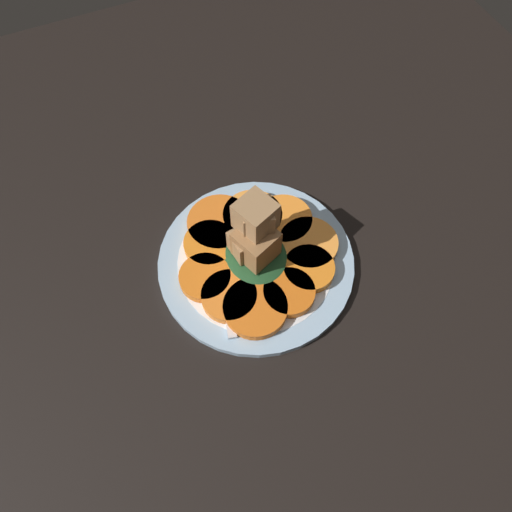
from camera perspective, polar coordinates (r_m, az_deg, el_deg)
table_slab at (r=66.15cm, az=0.00°, el=-1.32°), size 120.00×120.00×2.00cm
plate at (r=64.81cm, az=0.00°, el=-0.69°), size 25.40×25.40×1.05cm
carrot_slice_0 at (r=62.84cm, az=-5.94°, el=-2.26°), size 6.51×6.51×1.27cm
carrot_slice_1 at (r=61.36cm, az=-3.09°, el=-4.60°), size 6.88×6.88×1.27cm
carrot_slice_2 at (r=60.64cm, az=-0.09°, el=-5.93°), size 7.90×7.90×1.27cm
carrot_slice_3 at (r=61.62cm, az=3.80°, el=-4.17°), size 6.43×6.43×1.27cm
carrot_slice_4 at (r=63.31cm, az=6.06°, el=-1.46°), size 6.51×6.51×1.27cm
carrot_slice_5 at (r=65.11cm, az=5.99°, el=1.39°), size 7.72×7.72×1.27cm
carrot_slice_6 at (r=66.82cm, az=3.19°, el=4.11°), size 7.58×7.58×1.27cm
carrot_slice_7 at (r=67.06cm, az=-0.40°, el=4.55°), size 7.97×7.97×1.27cm
carrot_slice_8 at (r=66.63cm, az=-4.20°, el=3.76°), size 8.56×8.56×1.27cm
carrot_slice_9 at (r=65.02cm, az=-5.30°, el=1.37°), size 6.76×6.76×1.27cm
center_pile at (r=61.12cm, az=-0.10°, el=1.75°), size 9.53×8.58×10.04cm
fork at (r=63.76cm, az=-3.93°, el=-1.19°), size 18.36×6.36×0.40cm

